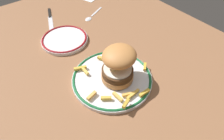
% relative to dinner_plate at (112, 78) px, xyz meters
% --- Properties ---
extents(ground_plane, '(1.35, 1.07, 0.04)m').
position_rel_dinner_plate_xyz_m(ground_plane, '(-0.03, -0.02, -0.03)').
color(ground_plane, brown).
extents(dinner_plate, '(0.25, 0.25, 0.02)m').
position_rel_dinner_plate_xyz_m(dinner_plate, '(0.00, 0.00, 0.00)').
color(dinner_plate, silver).
rests_on(dinner_plate, ground_plane).
extents(burger, '(0.12, 0.12, 0.11)m').
position_rel_dinner_plate_xyz_m(burger, '(0.01, 0.02, 0.06)').
color(burger, '#BB7942').
rests_on(burger, dinner_plate).
extents(fries_pile, '(0.22, 0.23, 0.02)m').
position_rel_dinner_plate_xyz_m(fries_pile, '(0.03, -0.02, 0.01)').
color(fries_pile, gold).
rests_on(fries_pile, dinner_plate).
extents(side_plate, '(0.18, 0.18, 0.02)m').
position_rel_dinner_plate_xyz_m(side_plate, '(-0.27, -0.02, -0.00)').
color(side_plate, silver).
rests_on(side_plate, ground_plane).
extents(knife, '(0.17, 0.08, 0.01)m').
position_rel_dinner_plate_xyz_m(knife, '(-0.46, 0.01, -0.01)').
color(knife, black).
rests_on(knife, ground_plane).
extents(spoon, '(0.07, 0.13, 0.01)m').
position_rel_dinner_plate_xyz_m(spoon, '(-0.35, 0.15, -0.00)').
color(spoon, silver).
rests_on(spoon, ground_plane).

